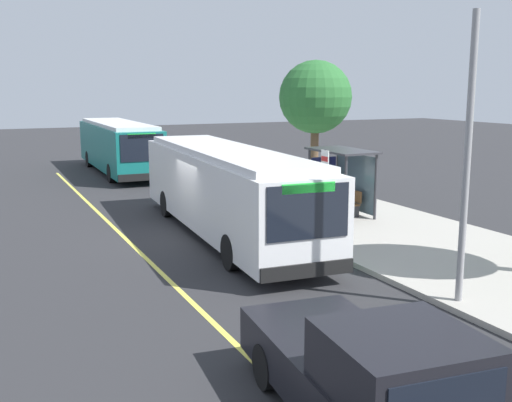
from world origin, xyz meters
TOP-DOWN VIEW (x-y plane):
  - ground_plane at (0.00, 0.00)m, footprint 120.00×120.00m
  - sidewalk_curb at (0.00, 6.00)m, footprint 44.00×6.40m
  - lane_stripe_center at (0.00, -2.20)m, footprint 36.00×0.14m
  - transit_bus_main at (0.29, 1.01)m, footprint 12.59×3.29m
  - transit_bus_second at (-16.51, 1.12)m, footprint 11.74×2.74m
  - pickup_truck at (12.41, -1.70)m, footprint 5.56×2.50m
  - bus_shelter at (-0.62, 6.18)m, footprint 2.90×1.60m
  - waiting_bench at (-0.47, 6.26)m, footprint 1.60×0.48m
  - route_sign_post at (2.05, 3.77)m, footprint 0.44×0.08m
  - pedestrian_commuter at (-1.29, 3.82)m, footprint 0.24×0.40m
  - street_tree_upstreet at (-4.66, 7.30)m, footprint 3.21×3.21m
  - utility_pole at (8.86, 3.23)m, footprint 0.16×0.16m

SIDE VIEW (x-z plane):
  - ground_plane at x=0.00m, z-range 0.00..0.00m
  - lane_stripe_center at x=0.00m, z-range 0.00..0.01m
  - sidewalk_curb at x=0.00m, z-range 0.00..0.15m
  - waiting_bench at x=-0.47m, z-range 0.16..1.11m
  - pickup_truck at x=12.41m, z-range -0.07..1.78m
  - pedestrian_commuter at x=-1.29m, z-range 0.27..1.96m
  - transit_bus_second at x=-16.51m, z-range 0.14..3.09m
  - transit_bus_main at x=0.29m, z-range 0.14..3.09m
  - bus_shelter at x=-0.62m, z-range 0.68..3.16m
  - route_sign_post at x=2.05m, z-range 0.56..3.36m
  - utility_pole at x=8.86m, z-range 0.15..6.55m
  - street_tree_upstreet at x=-4.66m, z-range 1.49..7.45m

